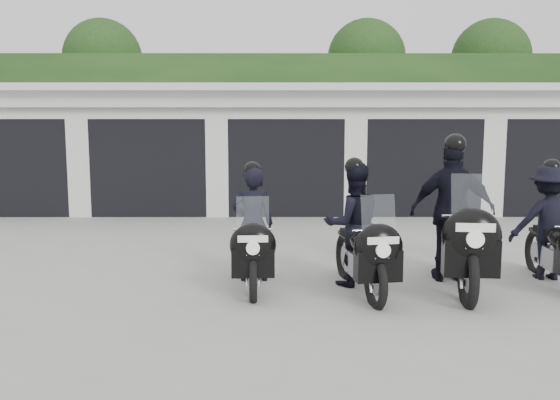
{
  "coord_description": "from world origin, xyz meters",
  "views": [
    {
      "loc": [
        -0.18,
        -7.8,
        2.16
      ],
      "look_at": [
        -0.15,
        0.47,
        1.05
      ],
      "focal_mm": 38.0,
      "sensor_mm": 36.0,
      "label": 1
    }
  ],
  "objects_px": {
    "police_bike_a": "(253,236)",
    "police_bike_b": "(357,233)",
    "police_bike_d": "(553,229)",
    "police_bike_c": "(455,220)"
  },
  "relations": [
    {
      "from": "police_bike_a",
      "to": "police_bike_b",
      "type": "distance_m",
      "value": 1.36
    },
    {
      "from": "police_bike_d",
      "to": "police_bike_a",
      "type": "bearing_deg",
      "value": -174.9
    },
    {
      "from": "police_bike_a",
      "to": "police_bike_c",
      "type": "distance_m",
      "value": 2.67
    },
    {
      "from": "police_bike_a",
      "to": "police_bike_d",
      "type": "relative_size",
      "value": 0.98
    },
    {
      "from": "police_bike_b",
      "to": "police_bike_c",
      "type": "distance_m",
      "value": 1.33
    },
    {
      "from": "police_bike_c",
      "to": "police_bike_a",
      "type": "bearing_deg",
      "value": -172.91
    },
    {
      "from": "police_bike_c",
      "to": "police_bike_d",
      "type": "relative_size",
      "value": 1.2
    },
    {
      "from": "police_bike_a",
      "to": "police_bike_c",
      "type": "bearing_deg",
      "value": -1.43
    },
    {
      "from": "police_bike_c",
      "to": "police_bike_d",
      "type": "xyz_separation_m",
      "value": [
        1.36,
        0.14,
        -0.14
      ]
    },
    {
      "from": "police_bike_b",
      "to": "police_bike_d",
      "type": "height_order",
      "value": "police_bike_b"
    }
  ]
}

